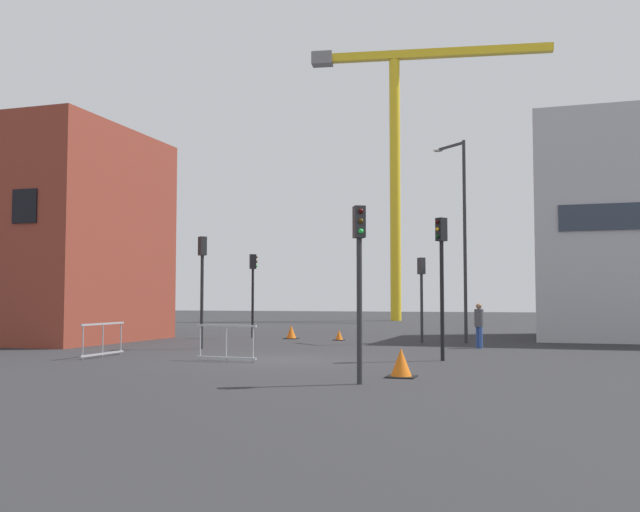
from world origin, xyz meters
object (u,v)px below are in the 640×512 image
traffic_light_near (359,264)px  traffic_cone_orange (291,333)px  construction_crane (402,135)px  pedestrian_walking (479,322)px  traffic_light_island (421,285)px  streetlamp_tall (461,225)px  traffic_cone_striped (339,335)px  traffic_cone_on_verge (401,364)px  traffic_light_far (202,274)px  traffic_light_corner (442,265)px  traffic_light_crosswalk (253,282)px

traffic_light_near → traffic_cone_orange: 17.69m
construction_crane → pedestrian_walking: construction_crane is taller
traffic_light_island → traffic_cone_orange: (-6.23, 1.09, -2.14)m
construction_crane → pedestrian_walking: (8.83, -31.84, -14.81)m
traffic_light_near → traffic_light_island: bearing=93.9°
streetlamp_tall → pedestrian_walking: bearing=-73.4°
streetlamp_tall → traffic_light_near: (-0.63, -15.32, -2.37)m
traffic_light_near → traffic_cone_striped: (-4.81, 15.46, -2.40)m
traffic_cone_on_verge → traffic_light_far: bearing=140.9°
construction_crane → traffic_light_far: bearing=-91.6°
traffic_light_island → traffic_cone_on_verge: (1.63, -13.26, -2.11)m
traffic_light_corner → pedestrian_walking: (0.61, 5.83, -1.89)m
traffic_light_corner → traffic_cone_striped: size_ratio=8.99×
traffic_light_far → traffic_cone_on_verge: traffic_light_far is taller
construction_crane → traffic_cone_orange: construction_crane is taller
traffic_light_far → traffic_cone_striped: size_ratio=8.73×
pedestrian_walking → traffic_cone_orange: size_ratio=2.69×
streetlamp_tall → pedestrian_walking: (0.94, -3.13, -4.02)m
traffic_light_crosswalk → pedestrian_walking: traffic_light_crosswalk is taller
construction_crane → traffic_cone_on_verge: construction_crane is taller
construction_crane → traffic_light_island: bearing=-77.9°
traffic_light_far → traffic_light_crosswalk: (-1.09, 7.51, -0.11)m
traffic_light_island → traffic_cone_on_verge: 13.52m
streetlamp_tall → traffic_light_corner: streetlamp_tall is taller
streetlamp_tall → traffic_light_island: (-1.65, -0.46, -2.56)m
streetlamp_tall → traffic_light_corner: bearing=-87.9°
construction_crane → traffic_light_island: construction_crane is taller
traffic_light_far → pedestrian_walking: (9.81, 3.38, -1.81)m
traffic_light_island → traffic_cone_on_verge: traffic_light_island is taller
traffic_light_island → traffic_light_far: 9.43m
traffic_light_far → traffic_cone_on_verge: bearing=-39.1°
traffic_light_island → traffic_cone_on_verge: size_ratio=5.24×
traffic_light_crosswalk → traffic_cone_striped: 5.21m
traffic_cone_orange → traffic_cone_striped: (2.44, -0.50, -0.07)m
traffic_light_far → pedestrian_walking: size_ratio=2.48×
pedestrian_walking → traffic_cone_striped: pedestrian_walking is taller
construction_crane → traffic_light_island: (6.24, -29.16, -13.36)m
traffic_light_near → streetlamp_tall: bearing=87.7°
traffic_light_island → traffic_cone_striped: bearing=171.1°
traffic_light_crosswalk → pedestrian_walking: 11.78m
traffic_cone_on_verge → traffic_cone_striped: (-5.42, 13.85, -0.10)m
traffic_light_island → traffic_light_crosswalk: traffic_light_crosswalk is taller
traffic_light_corner → traffic_light_far: bearing=165.1°
streetlamp_tall → traffic_cone_on_verge: 14.49m
construction_crane → traffic_cone_striped: (2.45, -28.57, -15.57)m
traffic_light_island → traffic_light_far: size_ratio=0.86×
traffic_light_island → traffic_cone_orange: traffic_light_island is taller
traffic_light_corner → traffic_cone_on_verge: bearing=-94.2°
traffic_light_near → traffic_light_far: (-8.24, 8.81, 0.17)m
traffic_cone_on_verge → traffic_cone_orange: 16.36m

